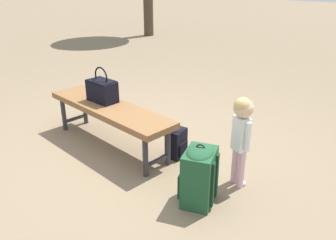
{
  "coord_description": "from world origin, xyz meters",
  "views": [
    {
      "loc": [
        1.89,
        -2.4,
        1.72
      ],
      "look_at": [
        0.24,
        0.02,
        0.45
      ],
      "focal_mm": 37.32,
      "sensor_mm": 36.0,
      "label": 1
    }
  ],
  "objects_px": {
    "park_bench": "(109,111)",
    "handbag": "(102,90)",
    "backpack_large": "(199,174)",
    "backpack_small": "(176,141)",
    "child_standing": "(241,129)"
  },
  "relations": [
    {
      "from": "park_bench",
      "to": "handbag",
      "type": "bearing_deg",
      "value": 156.11
    },
    {
      "from": "park_bench",
      "to": "backpack_large",
      "type": "bearing_deg",
      "value": -14.88
    },
    {
      "from": "park_bench",
      "to": "backpack_small",
      "type": "distance_m",
      "value": 0.75
    },
    {
      "from": "handbag",
      "to": "child_standing",
      "type": "relative_size",
      "value": 0.46
    },
    {
      "from": "park_bench",
      "to": "backpack_large",
      "type": "distance_m",
      "value": 1.29
    },
    {
      "from": "handbag",
      "to": "child_standing",
      "type": "distance_m",
      "value": 1.54
    },
    {
      "from": "child_standing",
      "to": "backpack_small",
      "type": "distance_m",
      "value": 0.8
    },
    {
      "from": "backpack_small",
      "to": "backpack_large",
      "type": "bearing_deg",
      "value": -43.6
    },
    {
      "from": "child_standing",
      "to": "backpack_large",
      "type": "distance_m",
      "value": 0.51
    },
    {
      "from": "backpack_large",
      "to": "backpack_small",
      "type": "xyz_separation_m",
      "value": [
        -0.55,
        0.52,
        -0.09
      ]
    },
    {
      "from": "backpack_large",
      "to": "backpack_small",
      "type": "height_order",
      "value": "backpack_large"
    },
    {
      "from": "handbag",
      "to": "backpack_small",
      "type": "xyz_separation_m",
      "value": [
        0.83,
        0.13,
        -0.41
      ]
    },
    {
      "from": "child_standing",
      "to": "backpack_small",
      "type": "xyz_separation_m",
      "value": [
        -0.71,
        0.12,
        -0.36
      ]
    },
    {
      "from": "backpack_large",
      "to": "backpack_small",
      "type": "bearing_deg",
      "value": 136.4
    },
    {
      "from": "child_standing",
      "to": "backpack_large",
      "type": "xyz_separation_m",
      "value": [
        -0.16,
        -0.4,
        -0.27
      ]
    }
  ]
}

